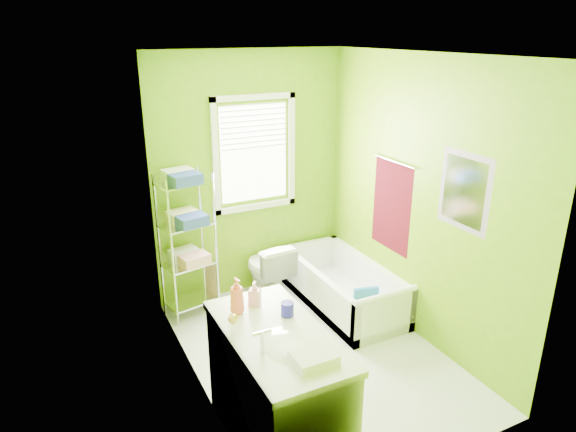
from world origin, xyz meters
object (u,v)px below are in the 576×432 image
toilet (267,270)px  vanity (277,387)px  bathtub (345,293)px  wire_shelf_unit (188,230)px

toilet → vanity: bearing=65.7°
vanity → bathtub: bearing=44.3°
vanity → wire_shelf_unit: bearing=90.3°
bathtub → wire_shelf_unit: size_ratio=1.00×
toilet → wire_shelf_unit: size_ratio=0.46×
toilet → wire_shelf_unit: wire_shelf_unit is taller
bathtub → vanity: bearing=-135.7°
vanity → wire_shelf_unit: (-0.01, 2.02, 0.44)m
toilet → wire_shelf_unit: (-0.80, 0.11, 0.57)m
toilet → vanity: (-0.79, -1.92, 0.13)m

